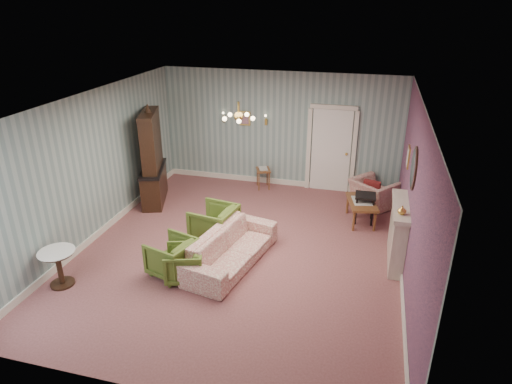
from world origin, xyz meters
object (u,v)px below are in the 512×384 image
(fireplace, at_px, (398,233))
(wingback_chair, at_px, (374,189))
(pedestal_table, at_px, (59,268))
(olive_chair_c, at_px, (214,222))
(sofa_chintz, at_px, (231,243))
(olive_chair_b, at_px, (172,255))
(side_table_black, at_px, (364,208))
(dresser, at_px, (151,155))
(olive_chair_a, at_px, (184,262))
(coffee_table, at_px, (361,211))

(fireplace, bearing_deg, wingback_chair, 100.67)
(fireplace, relative_size, pedestal_table, 2.12)
(olive_chair_c, relative_size, sofa_chintz, 0.37)
(olive_chair_b, height_order, pedestal_table, olive_chair_b)
(olive_chair_c, xyz_separation_m, side_table_black, (2.86, 1.59, -0.09))
(sofa_chintz, relative_size, dresser, 0.96)
(fireplace, xyz_separation_m, side_table_black, (-0.63, 1.47, -0.26))
(olive_chair_b, xyz_separation_m, wingback_chair, (3.36, 3.82, 0.05))
(olive_chair_b, relative_size, dresser, 0.32)
(olive_chair_a, bearing_deg, pedestal_table, -88.23)
(olive_chair_b, xyz_separation_m, olive_chair_c, (0.32, 1.30, 0.04))
(coffee_table, bearing_deg, dresser, -178.32)
(dresser, distance_m, fireplace, 5.69)
(olive_chair_c, distance_m, fireplace, 3.50)
(olive_chair_b, distance_m, wingback_chair, 5.09)
(olive_chair_b, height_order, wingback_chair, wingback_chair)
(coffee_table, distance_m, pedestal_table, 6.04)
(wingback_chair, height_order, side_table_black, wingback_chair)
(olive_chair_a, distance_m, olive_chair_c, 1.41)
(sofa_chintz, xyz_separation_m, wingback_chair, (2.45, 3.25, -0.01))
(dresser, relative_size, side_table_black, 3.58)
(wingback_chair, relative_size, dresser, 0.41)
(dresser, height_order, side_table_black, dresser)
(olive_chair_b, height_order, side_table_black, olive_chair_b)
(olive_chair_c, xyz_separation_m, pedestal_table, (-2.00, -2.10, -0.08))
(olive_chair_b, distance_m, coffee_table, 4.23)
(olive_chair_c, distance_m, pedestal_table, 2.91)
(sofa_chintz, bearing_deg, wingback_chair, -25.36)
(pedestal_table, bearing_deg, wingback_chair, 42.56)
(sofa_chintz, xyz_separation_m, side_table_black, (2.27, 2.31, -0.11))
(fireplace, bearing_deg, olive_chair_b, -159.61)
(olive_chair_a, height_order, olive_chair_b, olive_chair_b)
(wingback_chair, bearing_deg, sofa_chintz, 92.95)
(fireplace, distance_m, side_table_black, 1.62)
(olive_chair_a, bearing_deg, sofa_chintz, 119.10)
(wingback_chair, relative_size, coffee_table, 0.97)
(fireplace, distance_m, coffee_table, 1.64)
(sofa_chintz, distance_m, pedestal_table, 2.94)
(fireplace, bearing_deg, side_table_black, 113.21)
(side_table_black, bearing_deg, olive_chair_b, -137.83)
(wingback_chair, relative_size, fireplace, 0.68)
(olive_chair_a, bearing_deg, olive_chair_c, 160.29)
(olive_chair_a, relative_size, olive_chair_c, 0.80)
(coffee_table, relative_size, pedestal_table, 1.49)
(olive_chair_a, height_order, olive_chair_c, olive_chair_c)
(olive_chair_b, relative_size, sofa_chintz, 0.33)
(wingback_chair, distance_m, fireplace, 2.45)
(olive_chair_a, bearing_deg, side_table_black, 117.95)
(fireplace, height_order, coffee_table, fireplace)
(olive_chair_c, height_order, fireplace, fireplace)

